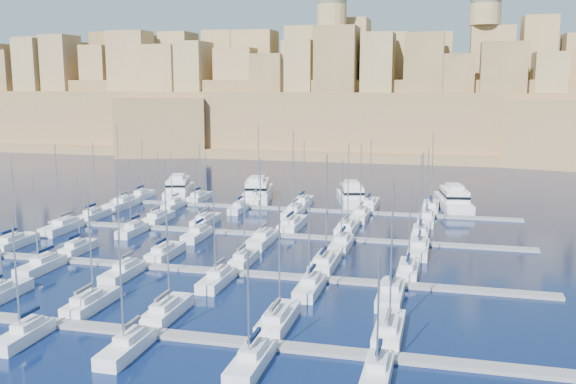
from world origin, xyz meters
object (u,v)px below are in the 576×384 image
(sailboat_2, at_px, (91,302))
(motor_yacht_d, at_px, (453,200))
(motor_yacht_c, at_px, (352,196))
(motor_yacht_b, at_px, (257,191))
(sailboat_4, at_px, (278,319))
(motor_yacht_a, at_px, (179,188))

(sailboat_2, xyz_separation_m, motor_yacht_d, (39.99, 70.72, 0.99))
(sailboat_2, xyz_separation_m, motor_yacht_c, (19.21, 69.96, 0.99))
(sailboat_2, distance_m, motor_yacht_b, 71.20)
(sailboat_4, xyz_separation_m, motor_yacht_c, (-2.71, 69.76, 0.98))
(motor_yacht_d, bearing_deg, sailboat_4, -104.36)
(sailboat_4, xyz_separation_m, motor_yacht_d, (18.06, 70.52, 0.98))
(motor_yacht_c, bearing_deg, sailboat_4, -87.77)
(sailboat_2, distance_m, motor_yacht_c, 72.56)
(sailboat_4, bearing_deg, motor_yacht_c, 92.23)
(sailboat_4, xyz_separation_m, motor_yacht_b, (-23.76, 70.97, 0.98))
(sailboat_4, bearing_deg, sailboat_2, -179.48)
(sailboat_2, distance_m, motor_yacht_a, 72.89)
(motor_yacht_a, height_order, motor_yacht_c, same)
(sailboat_4, relative_size, motor_yacht_d, 0.78)
(sailboat_2, distance_m, sailboat_4, 21.93)
(motor_yacht_a, bearing_deg, sailboat_4, -59.04)
(motor_yacht_b, distance_m, motor_yacht_c, 21.08)
(sailboat_2, bearing_deg, motor_yacht_a, 105.93)
(sailboat_4, distance_m, motor_yacht_a, 81.50)
(motor_yacht_a, bearing_deg, sailboat_2, -74.07)
(sailboat_2, relative_size, motor_yacht_c, 0.82)
(sailboat_4, distance_m, motor_yacht_b, 74.85)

